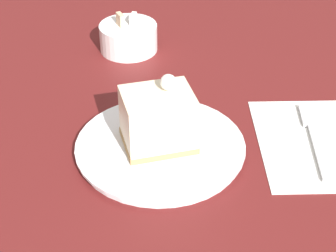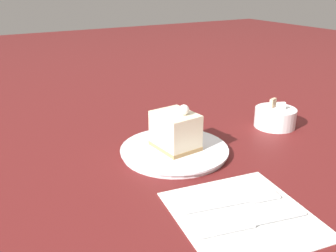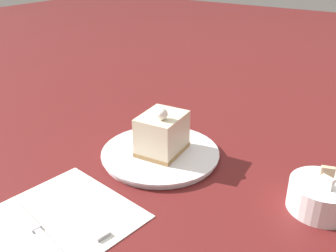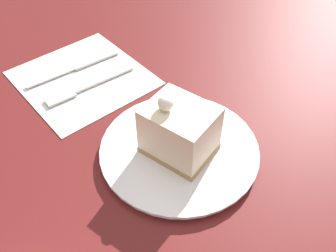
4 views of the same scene
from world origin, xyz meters
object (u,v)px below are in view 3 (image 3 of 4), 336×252
at_px(knife, 31,224).
at_px(fork, 78,214).
at_px(plate, 160,154).
at_px(sugar_bowl, 321,196).
at_px(cake_slice, 162,133).

bearing_deg(knife, fork, 154.49).
relative_size(plate, knife, 1.26).
bearing_deg(fork, knife, -25.51).
xyz_separation_m(fork, sugar_bowl, (-0.22, 0.29, 0.02)).
relative_size(cake_slice, sugar_bowl, 0.98).
xyz_separation_m(fork, knife, (0.05, -0.04, -0.00)).
height_order(fork, knife, same).
bearing_deg(knife, plate, -176.85).
distance_m(fork, sugar_bowl, 0.37).
bearing_deg(knife, cake_slice, -177.46).
bearing_deg(sugar_bowl, fork, -52.87).
bearing_deg(fork, plate, -168.32).
distance_m(plate, cake_slice, 0.04).
height_order(plate, cake_slice, cake_slice).
height_order(cake_slice, sugar_bowl, cake_slice).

